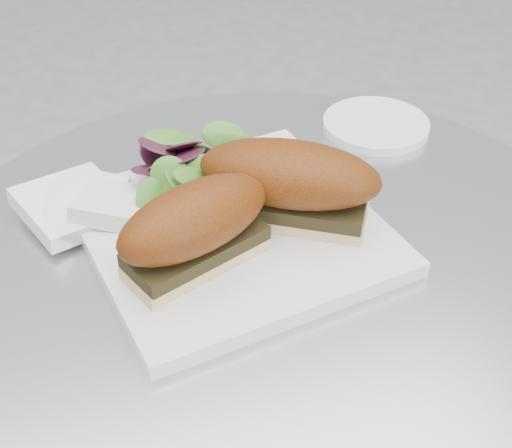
{
  "coord_description": "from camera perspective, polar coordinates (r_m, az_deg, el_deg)",
  "views": [
    {
      "loc": [
        -0.17,
        -0.47,
        1.17
      ],
      "look_at": [
        -0.01,
        0.02,
        0.77
      ],
      "focal_mm": 50.0,
      "sensor_mm": 36.0,
      "label": 1
    }
  ],
  "objects": [
    {
      "name": "sandwich_right",
      "position": [
        0.67,
        2.67,
        3.42
      ],
      "size": [
        0.19,
        0.16,
        0.08
      ],
      "rotation": [
        0.0,
        0.0,
        -0.55
      ],
      "color": "beige",
      "rests_on": "plate"
    },
    {
      "name": "salad",
      "position": [
        0.73,
        -5.69,
        4.68
      ],
      "size": [
        0.11,
        0.11,
        0.05
      ],
      "primitive_type": null,
      "color": "#43842B",
      "rests_on": "plate"
    },
    {
      "name": "napkin",
      "position": [
        0.73,
        -12.72,
        0.88
      ],
      "size": [
        0.14,
        0.14,
        0.02
      ],
      "primitive_type": null,
      "rotation": [
        0.0,
        0.0,
        0.07
      ],
      "color": "white",
      "rests_on": "table"
    },
    {
      "name": "saucer",
      "position": [
        0.88,
        9.58,
        7.82
      ],
      "size": [
        0.13,
        0.13,
        0.01
      ],
      "primitive_type": "cylinder",
      "color": "white",
      "rests_on": "table"
    },
    {
      "name": "sandwich_left",
      "position": [
        0.62,
        -4.91,
        -0.2
      ],
      "size": [
        0.16,
        0.12,
        0.08
      ],
      "rotation": [
        0.0,
        0.0,
        0.37
      ],
      "color": "beige",
      "rests_on": "plate"
    },
    {
      "name": "table",
      "position": [
        0.85,
        1.41,
        -15.92
      ],
      "size": [
        0.7,
        0.7,
        0.73
      ],
      "color": "silver",
      "rests_on": "ground"
    },
    {
      "name": "plate",
      "position": [
        0.69,
        -1.94,
        -0.51
      ],
      "size": [
        0.31,
        0.31,
        0.02
      ],
      "primitive_type": "cube",
      "rotation": [
        0.0,
        0.0,
        0.16
      ],
      "color": "white",
      "rests_on": "table"
    }
  ]
}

